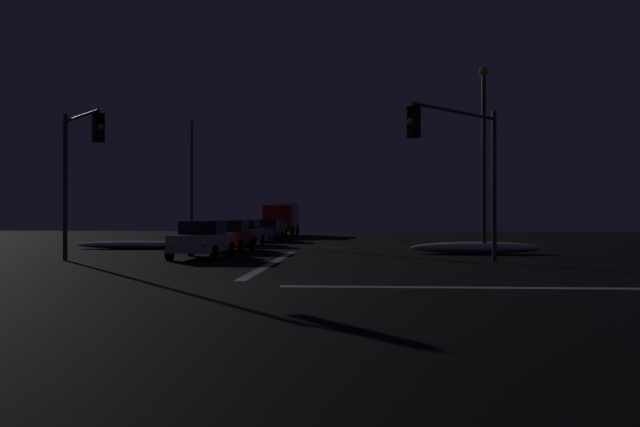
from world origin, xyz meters
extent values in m
cube|color=black|center=(0.00, 0.00, -0.05)|extent=(120.00, 120.00, 0.10)
cube|color=white|center=(0.00, 8.08, 0.00)|extent=(0.35, 13.83, 0.01)
cube|color=yellow|center=(0.00, 19.68, 0.00)|extent=(22.00, 0.15, 0.01)
cube|color=white|center=(8.18, 0.00, 0.00)|extent=(13.83, 0.40, 0.01)
ellipsoid|color=white|center=(-8.88, 17.36, 0.22)|extent=(6.66, 1.50, 0.44)
ellipsoid|color=white|center=(8.88, 13.96, 0.29)|extent=(6.19, 1.50, 0.57)
cube|color=silver|center=(-3.33, 10.08, 0.67)|extent=(1.80, 4.20, 0.70)
cube|color=black|center=(-3.33, 10.28, 1.29)|extent=(1.60, 2.00, 0.55)
cylinder|color=black|center=(-2.43, 8.53, 0.32)|extent=(0.22, 0.64, 0.64)
cylinder|color=black|center=(-4.23, 8.53, 0.32)|extent=(0.22, 0.64, 0.64)
cylinder|color=black|center=(-2.43, 11.63, 0.32)|extent=(0.22, 0.64, 0.64)
cylinder|color=black|center=(-4.23, 11.63, 0.32)|extent=(0.22, 0.64, 0.64)
sphere|color=#F9EFC6|center=(-2.68, 7.96, 0.72)|extent=(0.22, 0.22, 0.22)
sphere|color=#F9EFC6|center=(-3.98, 7.96, 0.72)|extent=(0.22, 0.22, 0.22)
cube|color=maroon|center=(-3.34, 15.50, 0.67)|extent=(1.80, 4.20, 0.70)
cube|color=black|center=(-3.34, 15.70, 1.29)|extent=(1.60, 2.00, 0.55)
cylinder|color=black|center=(-2.44, 13.95, 0.32)|extent=(0.22, 0.64, 0.64)
cylinder|color=black|center=(-4.24, 13.95, 0.32)|extent=(0.22, 0.64, 0.64)
cylinder|color=black|center=(-2.44, 17.05, 0.32)|extent=(0.22, 0.64, 0.64)
cylinder|color=black|center=(-4.24, 17.05, 0.32)|extent=(0.22, 0.64, 0.64)
sphere|color=#F9EFC6|center=(-2.69, 13.38, 0.72)|extent=(0.22, 0.22, 0.22)
sphere|color=#F9EFC6|center=(-3.99, 13.38, 0.72)|extent=(0.22, 0.22, 0.22)
cube|color=#B7B7BC|center=(-3.73, 21.79, 0.67)|extent=(1.80, 4.20, 0.70)
cube|color=black|center=(-3.73, 21.99, 1.29)|extent=(1.60, 2.00, 0.55)
cylinder|color=black|center=(-2.83, 20.24, 0.32)|extent=(0.22, 0.64, 0.64)
cylinder|color=black|center=(-4.63, 20.24, 0.32)|extent=(0.22, 0.64, 0.64)
cylinder|color=black|center=(-2.83, 23.34, 0.32)|extent=(0.22, 0.64, 0.64)
cylinder|color=black|center=(-4.63, 23.34, 0.32)|extent=(0.22, 0.64, 0.64)
sphere|color=#F9EFC6|center=(-3.08, 19.67, 0.72)|extent=(0.22, 0.22, 0.22)
sphere|color=#F9EFC6|center=(-4.38, 19.67, 0.72)|extent=(0.22, 0.22, 0.22)
cube|color=navy|center=(-3.26, 28.21, 0.67)|extent=(1.80, 4.20, 0.70)
cube|color=black|center=(-3.26, 28.41, 1.29)|extent=(1.60, 2.00, 0.55)
cylinder|color=black|center=(-2.36, 26.66, 0.32)|extent=(0.22, 0.64, 0.64)
cylinder|color=black|center=(-4.16, 26.66, 0.32)|extent=(0.22, 0.64, 0.64)
cylinder|color=black|center=(-2.36, 29.76, 0.32)|extent=(0.22, 0.64, 0.64)
cylinder|color=black|center=(-4.16, 29.76, 0.32)|extent=(0.22, 0.64, 0.64)
sphere|color=#F9EFC6|center=(-2.61, 26.09, 0.72)|extent=(0.22, 0.22, 0.22)
sphere|color=#F9EFC6|center=(-3.91, 26.09, 0.72)|extent=(0.22, 0.22, 0.22)
cube|color=#C66014|center=(-3.65, 33.91, 0.67)|extent=(1.80, 4.20, 0.70)
cube|color=black|center=(-3.65, 34.11, 1.29)|extent=(1.60, 2.00, 0.55)
cylinder|color=black|center=(-2.75, 32.36, 0.32)|extent=(0.22, 0.64, 0.64)
cylinder|color=black|center=(-4.55, 32.36, 0.32)|extent=(0.22, 0.64, 0.64)
cylinder|color=black|center=(-2.75, 35.46, 0.32)|extent=(0.22, 0.64, 0.64)
cylinder|color=black|center=(-4.55, 35.46, 0.32)|extent=(0.22, 0.64, 0.64)
sphere|color=#F9EFC6|center=(-3.00, 31.79, 0.72)|extent=(0.22, 0.22, 0.22)
sphere|color=#F9EFC6|center=(-4.30, 31.79, 0.72)|extent=(0.22, 0.22, 0.22)
cube|color=red|center=(-3.75, 38.18, 1.63)|extent=(2.40, 2.20, 2.30)
cube|color=silver|center=(-3.75, 42.68, 1.78)|extent=(2.40, 5.00, 2.60)
cylinder|color=black|center=(-2.55, 38.78, 0.48)|extent=(0.28, 0.96, 0.96)
cylinder|color=black|center=(-4.95, 38.78, 0.48)|extent=(0.28, 0.96, 0.96)
cylinder|color=black|center=(-2.55, 43.48, 0.48)|extent=(0.28, 0.96, 0.96)
cylinder|color=black|center=(-4.95, 43.48, 0.48)|extent=(0.28, 0.96, 0.96)
sphere|color=#F9EFC6|center=(-2.90, 37.03, 1.03)|extent=(0.26, 0.26, 0.26)
sphere|color=#F9EFC6|center=(-4.60, 37.03, 1.03)|extent=(0.26, 0.26, 0.26)
cylinder|color=#4C4C51|center=(-8.48, 8.48, 2.94)|extent=(0.18, 0.18, 5.88)
cylinder|color=#4C4C51|center=(-7.27, 7.27, 5.58)|extent=(2.50, 2.50, 0.12)
cube|color=black|center=(-6.07, 6.07, 4.95)|extent=(0.46, 0.46, 1.05)
sphere|color=black|center=(-5.95, 5.95, 5.30)|extent=(0.22, 0.22, 0.22)
sphere|color=orange|center=(-5.95, 5.95, 4.95)|extent=(0.22, 0.22, 0.22)
sphere|color=black|center=(-5.95, 5.95, 4.61)|extent=(0.22, 0.22, 0.22)
cylinder|color=#4C4C51|center=(8.48, 8.48, 2.91)|extent=(0.18, 0.18, 5.82)
cylinder|color=#4C4C51|center=(6.78, 6.78, 5.52)|extent=(3.48, 3.48, 0.12)
cube|color=black|center=(5.08, 5.08, 4.89)|extent=(0.46, 0.46, 1.05)
sphere|color=black|center=(4.97, 4.97, 5.24)|extent=(0.22, 0.22, 0.22)
sphere|color=orange|center=(4.97, 4.97, 4.89)|extent=(0.22, 0.22, 0.22)
sphere|color=black|center=(4.97, 4.97, 4.55)|extent=(0.22, 0.22, 0.22)
cylinder|color=#424247|center=(-9.18, 29.68, 4.37)|extent=(0.20, 0.20, 8.74)
sphere|color=#F9AD47|center=(-9.18, 29.68, 8.92)|extent=(0.44, 0.44, 0.44)
cylinder|color=#424247|center=(9.18, 13.68, 4.22)|extent=(0.20, 0.20, 8.43)
sphere|color=#F9AD47|center=(9.18, 13.68, 8.61)|extent=(0.44, 0.44, 0.44)
camera|label=1|loc=(3.16, -15.03, 1.73)|focal=33.85mm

